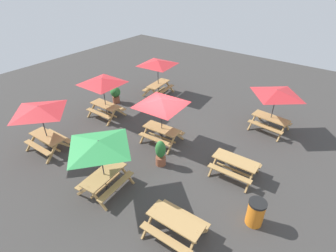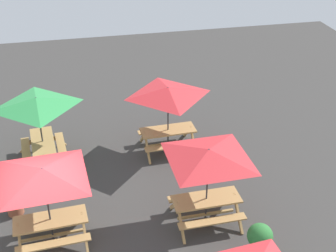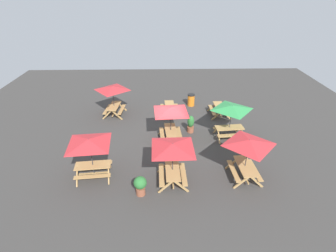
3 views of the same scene
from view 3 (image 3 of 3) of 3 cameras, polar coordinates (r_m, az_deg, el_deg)
The scene contains 12 objects.
ground_plane at distance 16.95m, azimuth -0.17°, elevation -3.00°, with size 31.48×31.48×0.00m, color #3D3A38.
picnic_table_0 at distance 13.33m, azimuth 17.15°, elevation -4.03°, with size 2.08×2.08×2.34m.
picnic_table_1 at distance 13.36m, azimuth -16.75°, elevation -3.88°, with size 2.82×2.82×2.34m.
picnic_table_2 at distance 20.24m, azimuth 11.15°, elevation 3.79°, with size 1.85×1.59×0.81m.
picnic_table_3 at distance 16.74m, azimuth 13.70°, elevation 3.42°, with size 2.18×2.18×2.34m.
picnic_table_4 at distance 12.48m, azimuth 1.05°, elevation -5.02°, with size 2.83×2.83×2.34m.
picnic_table_5 at distance 19.79m, azimuth -11.99°, elevation 7.61°, with size 2.18×2.18×2.34m.
picnic_table_6 at distance 20.02m, azimuth 0.36°, elevation 4.08°, with size 1.85×1.59×0.81m.
picnic_table_7 at distance 15.96m, azimuth 0.63°, elevation 3.01°, with size 2.82×2.82×2.34m.
trash_bin_orange at distance 21.60m, azimuth 5.04°, elevation 5.67°, with size 0.59×0.59×0.98m.
potted_plant_0 at distance 12.68m, azimuth -6.06°, elevation -12.60°, with size 0.62×0.62×1.01m.
potted_plant_1 at distance 17.59m, azimuth 4.96°, elevation 0.45°, with size 0.45×0.45×1.22m.
Camera 3 is at (-14.41, 0.31, 8.93)m, focal length 28.00 mm.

